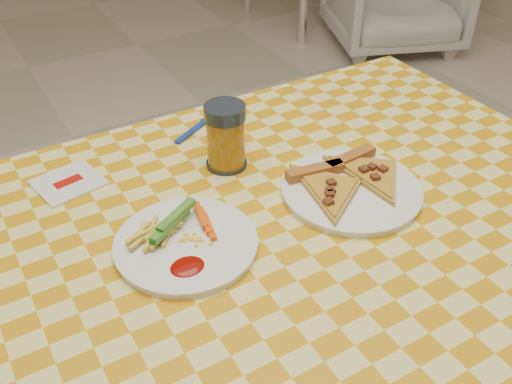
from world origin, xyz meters
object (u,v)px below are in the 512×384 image
table (276,251)px  plate_right (351,191)px  plate_left (186,245)px  drink_glass (226,137)px

table → plate_right: bearing=-1.8°
table → plate_left: (-0.17, 0.01, 0.08)m
drink_glass → plate_left: bearing=-133.4°
plate_right → table: bearing=178.2°
plate_left → drink_glass: 0.26m
plate_left → plate_right: same height
plate_left → drink_glass: size_ratio=1.76×
plate_left → drink_glass: (0.17, 0.18, 0.06)m
table → drink_glass: (0.01, 0.19, 0.14)m
plate_left → plate_right: bearing=-3.3°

